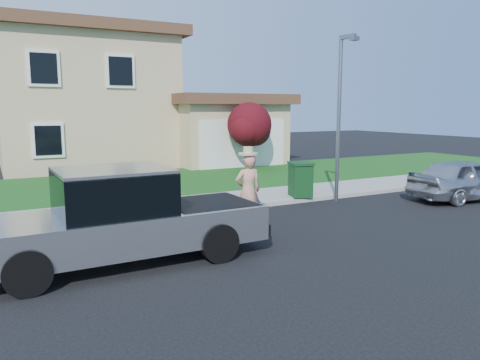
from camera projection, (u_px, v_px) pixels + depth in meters
name	position (u px, v px, depth m)	size (l,w,h in m)	color
ground	(224.00, 243.00, 10.36)	(80.00, 80.00, 0.00)	black
curb	(210.00, 211.00, 13.34)	(40.00, 0.20, 0.12)	gray
sidewalk	(195.00, 203.00, 14.30)	(40.00, 2.00, 0.15)	gray
lawn	(150.00, 183.00, 18.22)	(40.00, 7.00, 0.10)	#144112
house	(109.00, 104.00, 24.75)	(14.00, 11.30, 6.85)	tan
pickup_truck	(120.00, 219.00, 8.90)	(5.64, 2.18, 1.84)	black
woman	(248.00, 189.00, 11.60)	(0.72, 0.52, 2.02)	tan
sedan	(467.00, 179.00, 15.12)	(1.60, 3.99, 1.36)	#AFB1B6
ornamental_tree	(250.00, 127.00, 21.66)	(2.28, 2.06, 3.13)	black
trash_bin	(301.00, 179.00, 14.95)	(0.86, 0.93, 1.10)	#0E3615
street_lamp	(340.00, 109.00, 14.52)	(0.28, 0.67, 5.14)	slate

